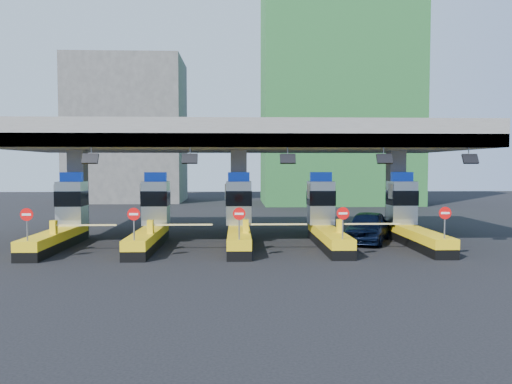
{
  "coord_description": "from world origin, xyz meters",
  "views": [
    {
      "loc": [
        -0.08,
        -28.36,
        4.53
      ],
      "look_at": [
        0.98,
        0.0,
        3.05
      ],
      "focal_mm": 35.0,
      "sensor_mm": 36.0,
      "label": 1
    }
  ],
  "objects": [
    {
      "name": "toll_lane_center",
      "position": [
        0.0,
        0.28,
        1.4
      ],
      "size": [
        4.43,
        8.0,
        4.16
      ],
      "color": "black",
      "rests_on": "ground"
    },
    {
      "name": "toll_lane_far_right",
      "position": [
        10.0,
        0.28,
        1.4
      ],
      "size": [
        4.43,
        8.0,
        4.16
      ],
      "color": "black",
      "rests_on": "ground"
    },
    {
      "name": "bg_building_concrete",
      "position": [
        -14.0,
        36.0,
        9.0
      ],
      "size": [
        14.0,
        10.0,
        18.0
      ],
      "primitive_type": "cube",
      "color": "#4C4C49",
      "rests_on": "ground"
    },
    {
      "name": "toll_lane_far_left",
      "position": [
        -10.0,
        0.28,
        1.4
      ],
      "size": [
        4.43,
        8.0,
        4.16
      ],
      "color": "black",
      "rests_on": "ground"
    },
    {
      "name": "van",
      "position": [
        7.65,
        0.88,
        0.92
      ],
      "size": [
        4.11,
        5.8,
        1.83
      ],
      "primitive_type": "imported",
      "rotation": [
        0.0,
        0.0,
        -0.41
      ],
      "color": "black",
      "rests_on": "ground"
    },
    {
      "name": "toll_canopy",
      "position": [
        0.0,
        2.87,
        6.13
      ],
      "size": [
        28.0,
        12.09,
        7.0
      ],
      "color": "slate",
      "rests_on": "ground"
    },
    {
      "name": "bg_building_scaffold",
      "position": [
        12.0,
        32.0,
        14.0
      ],
      "size": [
        18.0,
        12.0,
        28.0
      ],
      "primitive_type": "cube",
      "color": "#1E5926",
      "rests_on": "ground"
    },
    {
      "name": "toll_lane_left",
      "position": [
        -5.0,
        0.28,
        1.4
      ],
      "size": [
        4.43,
        8.0,
        4.16
      ],
      "color": "black",
      "rests_on": "ground"
    },
    {
      "name": "toll_lane_right",
      "position": [
        5.0,
        0.28,
        1.4
      ],
      "size": [
        4.43,
        8.0,
        4.16
      ],
      "color": "black",
      "rests_on": "ground"
    },
    {
      "name": "ground",
      "position": [
        0.0,
        0.0,
        0.0
      ],
      "size": [
        120.0,
        120.0,
        0.0
      ],
      "primitive_type": "plane",
      "color": "black",
      "rests_on": "ground"
    }
  ]
}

